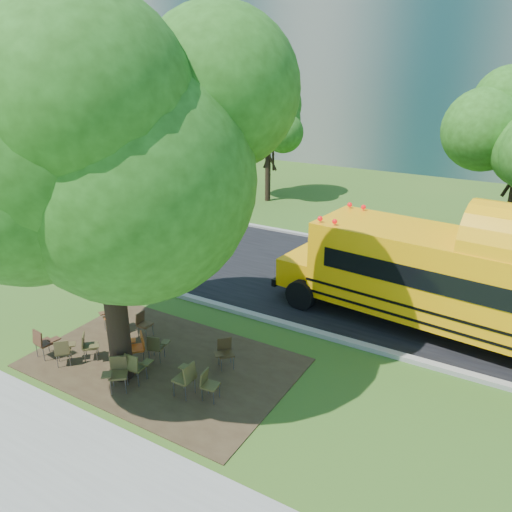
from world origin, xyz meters
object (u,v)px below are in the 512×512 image
Objects in this scene: main_tree at (99,164)px; chair_6 at (186,376)px; bg_car_silver at (82,202)px; chair_1 at (88,344)px; chair_12 at (225,350)px; chair_0 at (43,341)px; chair_7 at (208,383)px; chair_3 at (138,345)px; chair_4 at (135,365)px; chair_10 at (143,322)px; bg_car_red at (158,208)px; chair_9 at (113,315)px; chair_11 at (156,345)px; pedestrian_b at (84,168)px; school_bus at (500,291)px; black_car at (96,247)px; chair_8 at (116,317)px; chair_5 at (117,371)px; chair_2 at (64,350)px; pedestrian_a at (76,174)px.

main_tree is 9.80× the size of chair_6.
main_tree is at bearing -109.27° from bg_car_silver.
chair_12 is at bearing 72.85° from chair_1.
chair_0 reaches higher than chair_7.
chair_3 is 0.99× the size of chair_4.
bg_car_red is (-7.34, 9.19, 0.25)m from chair_10.
main_tree is 5.57m from chair_9.
chair_11 is (0.29, 0.99, -5.05)m from main_tree.
bg_car_red is at bearing -142.47° from chair_7.
chair_3 is 0.45× the size of pedestrian_b.
chair_9 is 13.75m from bg_car_silver.
chair_9 is at bearing 140.43° from main_tree.
pedestrian_b is at bearing 167.28° from school_bus.
bg_car_red is at bearing 169.98° from chair_1.
black_car reaches higher than chair_9.
main_tree is 2.26× the size of black_car.
chair_8 is at bearing 139.18° from chair_4.
chair_12 reaches higher than chair_11.
school_bus is 3.10× the size of black_car.
chair_5 is at bearing -77.48° from chair_7.
chair_10 is 0.94× the size of chair_12.
chair_12 is (0.10, 1.50, -0.06)m from chair_6.
chair_0 is 1.02× the size of chair_4.
chair_6 reaches higher than chair_8.
chair_8 is (-2.27, 1.57, 0.01)m from chair_4.
pedestrian_b reaches higher than chair_10.
chair_7 is at bearing 61.22° from chair_12.
chair_2 is at bearing -21.57° from chair_10.
chair_6 is 14.85m from bg_car_red.
chair_11 is (-2.20, 0.66, 0.00)m from chair_7.
chair_2 is 0.89× the size of chair_8.
chair_5 is 1.07× the size of chair_12.
chair_6 reaches higher than chair_2.
school_bus is 7.74m from chair_12.
chair_1 is 1.88m from chair_4.
main_tree is 10.21× the size of chair_0.
chair_5 reaches higher than chair_10.
pedestrian_b is at bearing 54.24° from chair_6.
chair_12 is at bearing -106.03° from pedestrian_a.
chair_0 is 1.14× the size of chair_10.
chair_9 is 0.22× the size of bg_car_silver.
chair_1 is at bearing -169.39° from chair_11.
chair_0 is 0.22× the size of black_car.
school_bus is at bearing 40.34° from chair_0.
chair_7 is at bearing 50.98° from chair_1.
chair_1 reaches higher than chair_7.
chair_3 is at bearing -100.08° from chair_8.
chair_6 is 9.96m from black_car.
school_bus is at bearing 130.26° from chair_7.
chair_12 is at bearing -129.86° from black_car.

